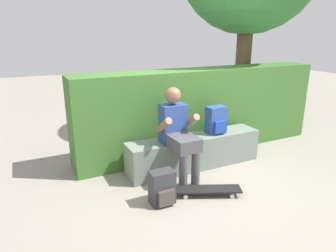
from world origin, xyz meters
name	(u,v)px	position (x,y,z in m)	size (l,w,h in m)	color
ground_plane	(204,173)	(0.00, 0.00, 0.00)	(24.00, 24.00, 0.00)	gray
bench_main	(195,152)	(0.00, 0.25, 0.24)	(2.04, 0.40, 0.48)	slate
person_skater	(178,131)	(-0.40, 0.05, 0.67)	(0.49, 0.62, 1.23)	#2D4793
skateboard_near_person	(208,190)	(-0.28, -0.52, 0.07)	(0.81, 0.52, 0.09)	black
backpack_on_bench	(216,120)	(0.35, 0.24, 0.67)	(0.28, 0.23, 0.40)	#2D4C99
backpack_on_ground	(162,188)	(-0.85, -0.44, 0.19)	(0.28, 0.23, 0.40)	#333338
hedge_row	(202,110)	(0.49, 0.84, 0.68)	(4.25, 0.56, 1.36)	#3C6B2C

